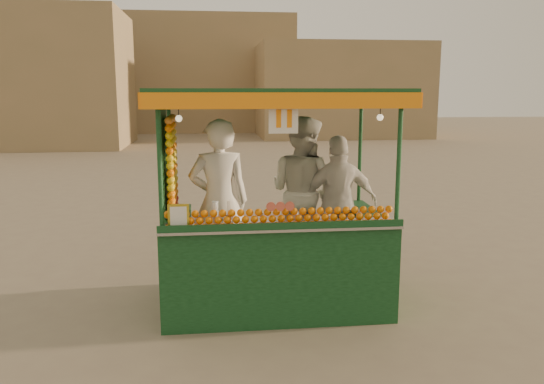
{
  "coord_description": "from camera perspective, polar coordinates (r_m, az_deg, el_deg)",
  "views": [
    {
      "loc": [
        -0.31,
        -6.2,
        2.45
      ],
      "look_at": [
        0.4,
        -0.12,
        1.32
      ],
      "focal_mm": 35.99,
      "sensor_mm": 36.0,
      "label": 1
    }
  ],
  "objects": [
    {
      "name": "vendor_middle",
      "position": [
        6.81,
        3.18,
        0.04
      ],
      "size": [
        1.14,
        1.14,
        1.87
      ],
      "rotation": [
        0.0,
        0.0,
        2.36
      ],
      "color": "beige",
      "rests_on": "ground"
    },
    {
      "name": "ground",
      "position": [
        6.68,
        -3.64,
        -11.12
      ],
      "size": [
        90.0,
        90.0,
        0.0
      ],
      "primitive_type": "plane",
      "color": "#746453",
      "rests_on": "ground"
    },
    {
      "name": "juice_cart",
      "position": [
        6.2,
        -0.33,
        -4.94
      ],
      "size": [
        2.73,
        1.77,
        2.48
      ],
      "color": "#0E3414",
      "rests_on": "ground"
    },
    {
      "name": "vendor_right",
      "position": [
        6.7,
        6.99,
        -1.14
      ],
      "size": [
        0.98,
        0.45,
        1.65
      ],
      "rotation": [
        0.0,
        0.0,
        3.19
      ],
      "color": "silver",
      "rests_on": "ground"
    },
    {
      "name": "building_left",
      "position": [
        27.61,
        -25.47,
        10.6
      ],
      "size": [
        10.0,
        6.0,
        6.0
      ],
      "primitive_type": "cube",
      "color": "#967855",
      "rests_on": "ground"
    },
    {
      "name": "building_right",
      "position": [
        31.07,
        7.06,
        10.46
      ],
      "size": [
        9.0,
        6.0,
        5.0
      ],
      "primitive_type": "cube",
      "color": "#967855",
      "rests_on": "ground"
    },
    {
      "name": "vendor_left",
      "position": [
        6.21,
        -5.56,
        -1.0
      ],
      "size": [
        0.72,
        0.5,
        1.87
      ],
      "rotation": [
        0.0,
        0.0,
        3.22
      ],
      "color": "silver",
      "rests_on": "ground"
    },
    {
      "name": "building_center",
      "position": [
        36.26,
        -9.54,
        11.97
      ],
      "size": [
        14.0,
        7.0,
        7.0
      ],
      "primitive_type": "cube",
      "color": "#967855",
      "rests_on": "ground"
    }
  ]
}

